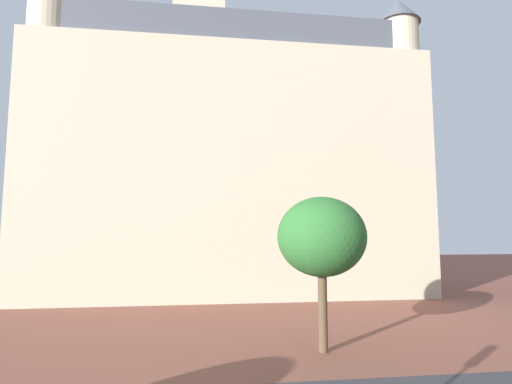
# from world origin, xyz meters

# --- Properties ---
(landmark_building) EXTENTS (27.79, 12.84, 31.54)m
(landmark_building) POSITION_xyz_m (0.06, 29.73, 10.12)
(landmark_building) COLOR beige
(landmark_building) RESTS_ON ground_plane
(tree_curb_far) EXTENTS (3.39, 3.39, 5.79)m
(tree_curb_far) POSITION_xyz_m (2.80, 13.52, 4.24)
(tree_curb_far) COLOR brown
(tree_curb_far) RESTS_ON ground_plane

